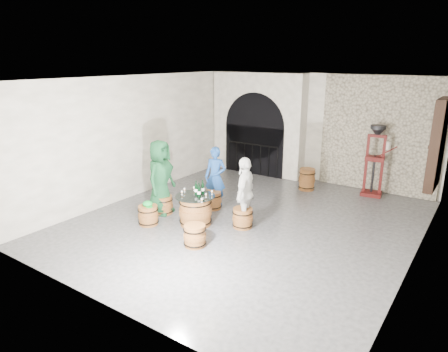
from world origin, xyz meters
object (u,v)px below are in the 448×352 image
Objects in this scene: barrel_stool_near_right at (195,236)px; corking_press at (375,155)px; barrel_stool_far at (212,200)px; side_barrel at (307,179)px; barrel_stool_left at (164,205)px; barrel_stool_right at (243,218)px; person_white at (245,193)px; barrel_stool_near_left at (148,215)px; wine_bottle_right at (203,188)px; wine_bottle_left at (196,189)px; person_blue at (215,177)px; barrel_table at (195,210)px; wine_bottle_center at (199,191)px; person_green at (161,177)px.

barrel_stool_near_right is 0.24× the size of corking_press.
barrel_stool_far is 3.04m from side_barrel.
barrel_stool_left is 2.05m from barrel_stool_right.
person_white is (0.34, 1.34, 0.58)m from barrel_stool_near_right.
barrel_stool_near_left is 4.76m from side_barrel.
barrel_stool_near_right and barrel_stool_near_left have the same top height.
corking_press is (2.08, 5.13, 0.90)m from barrel_stool_near_right.
person_white is 0.98m from wine_bottle_right.
side_barrel is (0.11, 3.27, 0.09)m from barrel_stool_right.
barrel_stool_near_left is (0.18, -0.69, 0.00)m from barrel_stool_left.
corking_press reaches higher than barrel_stool_near_left.
wine_bottle_left reaches higher than barrel_stool_left.
barrel_stool_right is at bearing -91.94° from side_barrel.
barrel_stool_left is 1.46m from person_blue.
barrel_table is 0.53m from wine_bottle_right.
barrel_stool_left is 1.42× the size of wine_bottle_right.
side_barrel is (0.41, 4.60, 0.09)m from barrel_stool_near_right.
wine_bottle_left is (0.25, -0.95, 0.60)m from barrel_stool_far.
side_barrel is at bearing -170.17° from corking_press.
wine_bottle_right is at bearing 56.59° from wine_bottle_left.
wine_bottle_left reaches higher than side_barrel.
barrel_stool_left and barrel_stool_far have the same top height.
barrel_stool_right is (2.01, 0.38, 0.00)m from barrel_stool_left.
person_blue is at bearing 73.23° from barrel_stool_near_left.
barrel_stool_far is at bearing 49.85° from barrel_stool_left.
wine_bottle_left is at bearing 126.42° from barrel_stool_near_right.
wine_bottle_right is 3.72m from side_barrel.
corking_press reaches higher than wine_bottle_center.
barrel_stool_far is at bearing -140.68° from corking_press.
barrel_stool_near_left is 1.42× the size of wine_bottle_center.
person_green is at bearing 178.61° from wine_bottle_left.
person_green is 1.19m from wine_bottle_right.
barrel_stool_far is 1.07m from wine_bottle_right.
person_green is 5.53× the size of wine_bottle_left.
person_white is at bearing 26.63° from barrel_table.
corking_press reaches higher than wine_bottle_left.
barrel_stool_left is 0.29× the size of person_white.
side_barrel is at bearing 75.97° from wine_bottle_center.
person_blue is 1.10m from wine_bottle_right.
barrel_stool_far is 1.35m from barrel_stool_right.
person_white reaches higher than side_barrel.
barrel_table is at bearing -77.53° from person_white.
corking_press reaches higher than barrel_stool_near_right.
person_white is (0.04, 0.02, 0.58)m from barrel_stool_right.
barrel_stool_right is 2.13m from barrel_stool_near_left.
barrel_stool_far is 0.58m from person_blue.
wine_bottle_left is at bearing -131.24° from corking_press.
corking_press is (2.67, 4.08, 0.30)m from wine_bottle_right.
corking_press is at bearing 141.26° from person_white.
wine_bottle_right reaches higher than barrel_stool_far.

